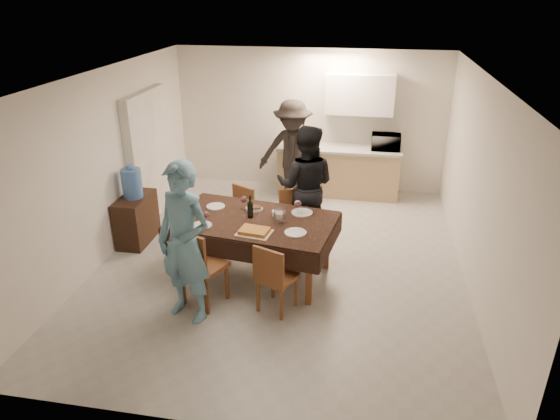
# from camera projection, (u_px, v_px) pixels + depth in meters

# --- Properties ---
(floor) EXTENTS (5.00, 6.00, 0.02)m
(floor) POSITION_uv_depth(u_px,v_px,m) (282.00, 260.00, 7.15)
(floor) COLOR #ACACA7
(floor) RESTS_ON ground
(ceiling) EXTENTS (5.00, 6.00, 0.02)m
(ceiling) POSITION_uv_depth(u_px,v_px,m) (282.00, 75.00, 6.08)
(ceiling) COLOR white
(ceiling) RESTS_ON wall_back
(wall_back) EXTENTS (5.00, 0.02, 2.60)m
(wall_back) POSITION_uv_depth(u_px,v_px,m) (309.00, 120.00, 9.30)
(wall_back) COLOR white
(wall_back) RESTS_ON floor
(wall_front) EXTENTS (5.00, 0.02, 2.60)m
(wall_front) POSITION_uv_depth(u_px,v_px,m) (218.00, 306.00, 3.92)
(wall_front) COLOR white
(wall_front) RESTS_ON floor
(wall_left) EXTENTS (0.02, 6.00, 2.60)m
(wall_left) POSITION_uv_depth(u_px,v_px,m) (107.00, 165.00, 7.01)
(wall_left) COLOR white
(wall_left) RESTS_ON floor
(wall_right) EXTENTS (0.02, 6.00, 2.60)m
(wall_right) POSITION_uv_depth(u_px,v_px,m) (480.00, 187.00, 6.22)
(wall_right) COLOR white
(wall_right) RESTS_ON floor
(stub_partition) EXTENTS (0.15, 1.40, 2.10)m
(stub_partition) POSITION_uv_depth(u_px,v_px,m) (149.00, 156.00, 8.18)
(stub_partition) COLOR white
(stub_partition) RESTS_ON floor
(kitchen_base_cabinet) EXTENTS (2.20, 0.60, 0.86)m
(kitchen_base_cabinet) POSITION_uv_depth(u_px,v_px,m) (338.00, 172.00, 9.28)
(kitchen_base_cabinet) COLOR tan
(kitchen_base_cabinet) RESTS_ON floor
(kitchen_worktop) EXTENTS (2.24, 0.64, 0.05)m
(kitchen_worktop) POSITION_uv_depth(u_px,v_px,m) (339.00, 148.00, 9.09)
(kitchen_worktop) COLOR #AEAFAA
(kitchen_worktop) RESTS_ON kitchen_base_cabinet
(upper_cabinet) EXTENTS (1.20, 0.34, 0.70)m
(upper_cabinet) POSITION_uv_depth(u_px,v_px,m) (360.00, 94.00, 8.77)
(upper_cabinet) COLOR white
(upper_cabinet) RESTS_ON wall_back
(dining_table) EXTENTS (2.24, 1.51, 0.82)m
(dining_table) POSITION_uv_depth(u_px,v_px,m) (253.00, 222.00, 6.52)
(dining_table) COLOR black
(dining_table) RESTS_ON floor
(chair_near_left) EXTENTS (0.62, 0.63, 0.56)m
(chair_near_left) POSITION_uv_depth(u_px,v_px,m) (201.00, 261.00, 5.89)
(chair_near_left) COLOR brown
(chair_near_left) RESTS_ON floor
(chair_near_right) EXTENTS (0.53, 0.54, 0.48)m
(chair_near_right) POSITION_uv_depth(u_px,v_px,m) (276.00, 273.00, 5.79)
(chair_near_right) COLOR brown
(chair_near_right) RESTS_ON floor
(chair_far_left) EXTENTS (0.55, 0.58, 0.48)m
(chair_far_left) POSITION_uv_depth(u_px,v_px,m) (234.00, 214.00, 7.28)
(chair_far_left) COLOR brown
(chair_far_left) RESTS_ON floor
(chair_far_right) EXTENTS (0.53, 0.54, 0.49)m
(chair_far_right) POSITION_uv_depth(u_px,v_px,m) (295.00, 219.00, 7.13)
(chair_far_right) COLOR brown
(chair_far_right) RESTS_ON floor
(console) EXTENTS (0.39, 0.79, 0.73)m
(console) POSITION_uv_depth(u_px,v_px,m) (137.00, 219.00, 7.56)
(console) COLOR black
(console) RESTS_ON floor
(water_jug) EXTENTS (0.29, 0.29, 0.44)m
(water_jug) POSITION_uv_depth(u_px,v_px,m) (132.00, 183.00, 7.32)
(water_jug) COLOR #4F83D4
(water_jug) RESTS_ON console
(wine_bottle) EXTENTS (0.08, 0.08, 0.31)m
(wine_bottle) POSITION_uv_depth(u_px,v_px,m) (250.00, 207.00, 6.49)
(wine_bottle) COLOR black
(wine_bottle) RESTS_ON dining_table
(water_pitcher) EXTENTS (0.13, 0.13, 0.20)m
(water_pitcher) POSITION_uv_depth(u_px,v_px,m) (279.00, 216.00, 6.36)
(water_pitcher) COLOR white
(water_pitcher) RESTS_ON dining_table
(savoury_tart) EXTENTS (0.45, 0.37, 0.05)m
(savoury_tart) POSITION_uv_depth(u_px,v_px,m) (254.00, 231.00, 6.13)
(savoury_tart) COLOR #B17A34
(savoury_tart) RESTS_ON dining_table
(salad_bowl) EXTENTS (0.17, 0.17, 0.07)m
(salad_bowl) POSITION_uv_depth(u_px,v_px,m) (278.00, 213.00, 6.60)
(salad_bowl) COLOR silver
(salad_bowl) RESTS_ON dining_table
(mushroom_dish) EXTENTS (0.22, 0.22, 0.04)m
(mushroom_dish) POSITION_uv_depth(u_px,v_px,m) (254.00, 209.00, 6.75)
(mushroom_dish) COLOR silver
(mushroom_dish) RESTS_ON dining_table
(wine_glass_a) EXTENTS (0.08, 0.08, 0.18)m
(wine_glass_a) POSITION_uv_depth(u_px,v_px,m) (207.00, 218.00, 6.33)
(wine_glass_a) COLOR white
(wine_glass_a) RESTS_ON dining_table
(wine_glass_b) EXTENTS (0.09, 0.09, 0.21)m
(wine_glass_b) POSITION_uv_depth(u_px,v_px,m) (298.00, 207.00, 6.60)
(wine_glass_b) COLOR white
(wine_glass_b) RESTS_ON dining_table
(wine_glass_c) EXTENTS (0.09, 0.09, 0.20)m
(wine_glass_c) POSITION_uv_depth(u_px,v_px,m) (244.00, 202.00, 6.76)
(wine_glass_c) COLOR white
(wine_glass_c) RESTS_ON dining_table
(plate_near_left) EXTENTS (0.25, 0.25, 0.01)m
(plate_near_left) POSITION_uv_depth(u_px,v_px,m) (202.00, 225.00, 6.33)
(plate_near_left) COLOR silver
(plate_near_left) RESTS_ON dining_table
(plate_near_right) EXTENTS (0.27, 0.27, 0.02)m
(plate_near_right) POSITION_uv_depth(u_px,v_px,m) (295.00, 233.00, 6.13)
(plate_near_right) COLOR silver
(plate_near_right) RESTS_ON dining_table
(plate_far_left) EXTENTS (0.25, 0.25, 0.01)m
(plate_far_left) POSITION_uv_depth(u_px,v_px,m) (216.00, 206.00, 6.86)
(plate_far_left) COLOR silver
(plate_far_left) RESTS_ON dining_table
(plate_far_right) EXTENTS (0.28, 0.28, 0.02)m
(plate_far_right) POSITION_uv_depth(u_px,v_px,m) (302.00, 213.00, 6.67)
(plate_far_right) COLOR silver
(plate_far_right) RESTS_ON dining_table
(microwave) EXTENTS (0.51, 0.35, 0.28)m
(microwave) POSITION_uv_depth(u_px,v_px,m) (386.00, 142.00, 8.89)
(microwave) COLOR white
(microwave) RESTS_ON kitchen_worktop
(person_near) EXTENTS (0.82, 0.67, 1.92)m
(person_near) POSITION_uv_depth(u_px,v_px,m) (184.00, 243.00, 5.59)
(person_near) COLOR #5E92AE
(person_near) RESTS_ON floor
(person_far) EXTENTS (0.91, 0.72, 1.82)m
(person_far) POSITION_uv_depth(u_px,v_px,m) (306.00, 186.00, 7.32)
(person_far) COLOR black
(person_far) RESTS_ON floor
(person_kitchen) EXTENTS (1.19, 0.68, 1.84)m
(person_kitchen) POSITION_uv_depth(u_px,v_px,m) (292.00, 152.00, 8.80)
(person_kitchen) COLOR black
(person_kitchen) RESTS_ON floor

